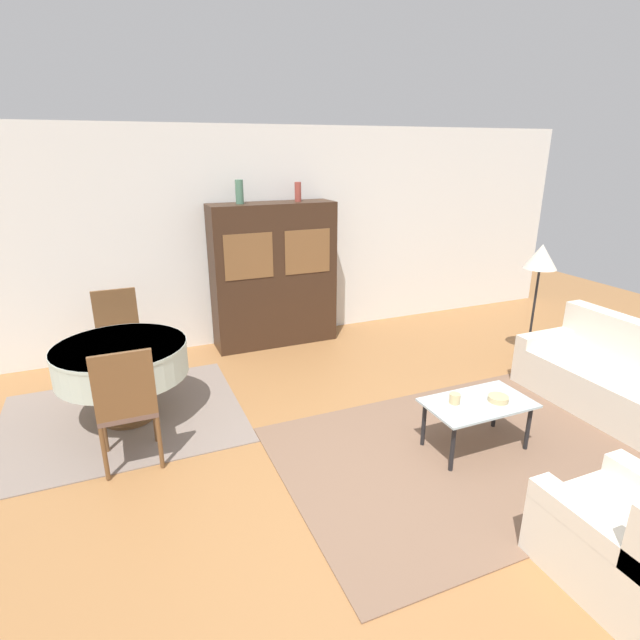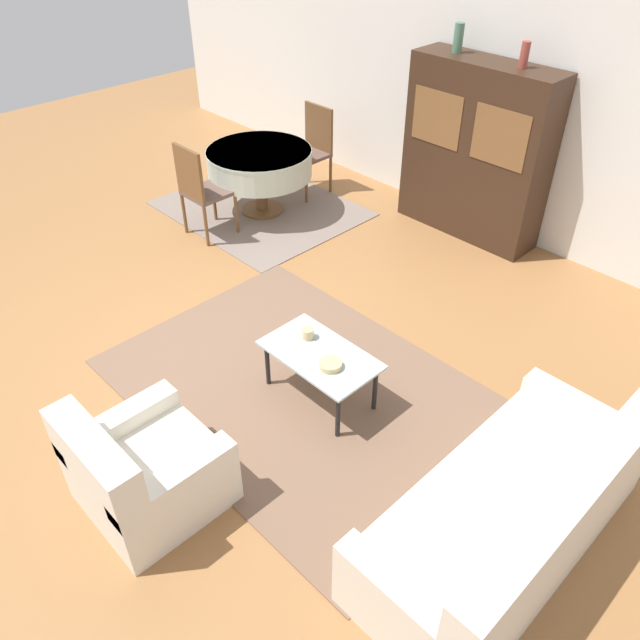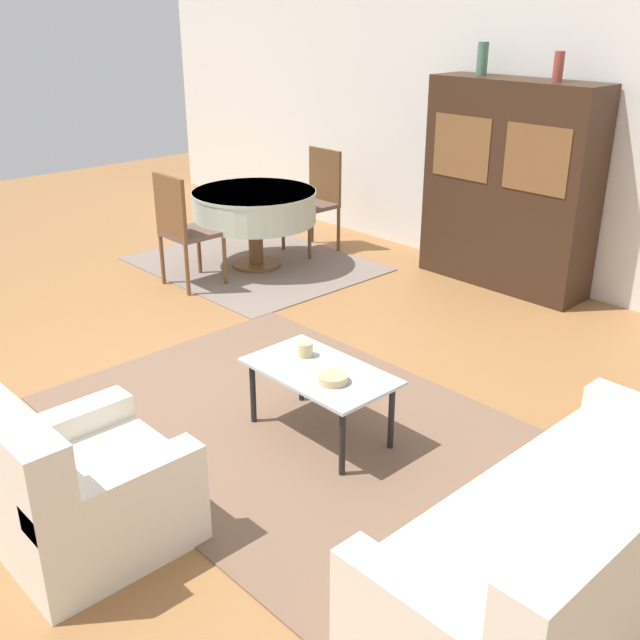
# 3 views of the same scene
# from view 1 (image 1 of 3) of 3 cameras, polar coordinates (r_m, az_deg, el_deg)

# --- Properties ---
(ground_plane) EXTENTS (14.00, 14.00, 0.00)m
(ground_plane) POSITION_cam_1_polar(r_m,az_deg,el_deg) (3.81, 5.80, -20.68)
(ground_plane) COLOR #9E6B3D
(wall_back) EXTENTS (10.00, 0.06, 2.70)m
(wall_back) POSITION_cam_1_polar(r_m,az_deg,el_deg) (6.43, -9.53, 9.17)
(wall_back) COLOR white
(wall_back) RESTS_ON ground_plane
(area_rug) EXTENTS (3.04, 2.13, 0.01)m
(area_rug) POSITION_cam_1_polar(r_m,az_deg,el_deg) (4.49, 16.17, -14.49)
(area_rug) COLOR brown
(area_rug) RESTS_ON ground_plane
(dining_rug) EXTENTS (2.17, 1.79, 0.01)m
(dining_rug) POSITION_cam_1_polar(r_m,az_deg,el_deg) (5.17, -21.59, -10.34)
(dining_rug) COLOR gray
(dining_rug) RESTS_ON ground_plane
(couch) EXTENTS (0.87, 2.00, 0.83)m
(couch) POSITION_cam_1_polar(r_m,az_deg,el_deg) (5.60, 31.95, -6.45)
(couch) COLOR silver
(couch) RESTS_ON ground_plane
(armchair) EXTENTS (0.81, 0.81, 0.80)m
(armchair) POSITION_cam_1_polar(r_m,az_deg,el_deg) (3.62, 32.54, -20.52)
(armchair) COLOR silver
(armchair) RESTS_ON ground_plane
(coffee_table) EXTENTS (0.89, 0.51, 0.43)m
(coffee_table) POSITION_cam_1_polar(r_m,az_deg,el_deg) (4.41, 17.58, -9.49)
(coffee_table) COLOR black
(coffee_table) RESTS_ON area_rug
(display_cabinet) EXTENTS (1.55, 0.46, 1.80)m
(display_cabinet) POSITION_cam_1_polar(r_m,az_deg,el_deg) (6.36, -5.30, 5.13)
(display_cabinet) COLOR #382316
(display_cabinet) RESTS_ON ground_plane
(dining_table) EXTENTS (1.18, 1.18, 0.74)m
(dining_table) POSITION_cam_1_polar(r_m,az_deg,el_deg) (4.90, -21.73, -4.32)
(dining_table) COLOR brown
(dining_table) RESTS_ON dining_rug
(dining_chair_near) EXTENTS (0.44, 0.44, 1.02)m
(dining_chair_near) POSITION_cam_1_polar(r_m,az_deg,el_deg) (4.17, -21.26, -8.70)
(dining_chair_near) COLOR brown
(dining_chair_near) RESTS_ON dining_rug
(dining_chair_far) EXTENTS (0.44, 0.44, 1.02)m
(dining_chair_far) POSITION_cam_1_polar(r_m,az_deg,el_deg) (5.67, -22.03, -1.41)
(dining_chair_far) COLOR brown
(dining_chair_far) RESTS_ON dining_rug
(floor_lamp) EXTENTS (0.37, 0.37, 1.40)m
(floor_lamp) POSITION_cam_1_polar(r_m,az_deg,el_deg) (6.26, 23.89, 6.02)
(floor_lamp) COLOR black
(floor_lamp) RESTS_ON ground_plane
(cup) EXTENTS (0.09, 0.09, 0.09)m
(cup) POSITION_cam_1_polar(r_m,az_deg,el_deg) (4.29, 15.15, -8.65)
(cup) COLOR tan
(cup) RESTS_ON coffee_table
(bowl) EXTENTS (0.17, 0.17, 0.05)m
(bowl) POSITION_cam_1_polar(r_m,az_deg,el_deg) (4.44, 19.70, -8.45)
(bowl) COLOR tan
(bowl) RESTS_ON coffee_table
(vase_tall) EXTENTS (0.09, 0.09, 0.28)m
(vase_tall) POSITION_cam_1_polar(r_m,az_deg,el_deg) (6.09, -9.19, 14.26)
(vase_tall) COLOR #4C7A60
(vase_tall) RESTS_ON display_cabinet
(vase_short) EXTENTS (0.08, 0.08, 0.23)m
(vase_short) POSITION_cam_1_polar(r_m,az_deg,el_deg) (6.31, -2.54, 14.43)
(vase_short) COLOR #9E4238
(vase_short) RESTS_ON display_cabinet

